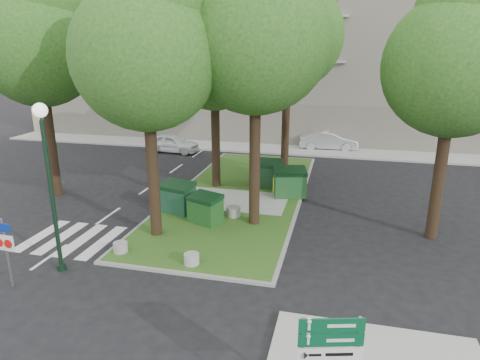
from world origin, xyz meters
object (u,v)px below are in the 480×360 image
(tree_median_near_right, at_px, (259,23))
(tree_street_left, at_px, (40,36))
(bollard_right, at_px, (192,259))
(dumpster_b, at_px, (205,209))
(tree_median_near_left, at_px, (148,42))
(bollard_mid, at_px, (233,212))
(dumpster_a, at_px, (177,197))
(directional_sign, at_px, (329,355))
(dumpster_d, at_px, (290,182))
(car_white, at_px, (173,143))
(dumpster_c, at_px, (266,174))
(street_lamp, at_px, (48,169))
(litter_bin, at_px, (277,185))
(tree_median_mid, at_px, (216,51))
(tree_median_far, at_px, (291,24))
(tree_street_right, at_px, (459,52))
(bollard_left, at_px, (121,247))
(car_silver, at_px, (329,140))
(traffic_sign_pole, at_px, (5,244))

(tree_median_near_right, bearing_deg, tree_street_left, 171.87)
(bollard_right, bearing_deg, dumpster_b, 100.76)
(tree_median_near_left, bearing_deg, tree_street_left, 153.43)
(bollard_mid, bearing_deg, dumpster_a, -179.49)
(dumpster_b, xyz_separation_m, bollard_mid, (0.97, 0.91, -0.38))
(tree_street_left, bearing_deg, tree_median_near_right, -8.13)
(directional_sign, bearing_deg, dumpster_d, 84.96)
(car_white, bearing_deg, dumpster_d, -125.51)
(dumpster_c, relative_size, street_lamp, 0.28)
(tree_median_near_right, distance_m, litter_bin, 8.49)
(tree_median_mid, distance_m, street_lamp, 10.69)
(tree_median_far, height_order, litter_bin, tree_median_far)
(tree_median_mid, bearing_deg, tree_street_left, -158.20)
(tree_street_left, xyz_separation_m, dumpster_d, (11.41, 2.19, -6.84))
(tree_street_right, xyz_separation_m, bollard_left, (-11.19, -4.31, -6.68))
(tree_median_near_left, bearing_deg, dumpster_d, 52.22)
(bollard_left, bearing_deg, dumpster_b, 57.81)
(dumpster_a, xyz_separation_m, bollard_mid, (2.57, 0.02, -0.44))
(tree_median_mid, bearing_deg, dumpster_d, -11.69)
(dumpster_a, distance_m, bollard_left, 4.29)
(tree_street_right, distance_m, dumpster_a, 12.36)
(bollard_right, height_order, directional_sign, directional_sign)
(tree_median_near_right, xyz_separation_m, tree_median_far, (0.20, 7.50, 0.33))
(car_silver, bearing_deg, dumpster_d, 169.71)
(tree_median_far, bearing_deg, bollard_mid, -100.54)
(tree_street_left, relative_size, dumpster_a, 6.55)
(bollard_left, height_order, car_white, car_white)
(tree_street_right, relative_size, street_lamp, 1.81)
(bollard_left, bearing_deg, bollard_mid, 54.14)
(dumpster_a, relative_size, bollard_right, 3.24)
(tree_street_left, xyz_separation_m, car_silver, (12.81, 13.44, -6.96))
(bollard_mid, xyz_separation_m, street_lamp, (-4.48, -5.71, 3.17))
(dumpster_d, distance_m, bollard_left, 9.09)
(traffic_sign_pole, bearing_deg, directional_sign, -14.58)
(dumpster_a, bearing_deg, tree_street_right, 14.91)
(dumpster_a, bearing_deg, traffic_sign_pole, -96.94)
(tree_median_near_left, xyz_separation_m, tree_street_right, (10.50, 2.50, -0.33))
(dumpster_a, bearing_deg, car_white, 127.81)
(tree_median_mid, relative_size, tree_street_left, 0.91)
(bollard_right, bearing_deg, tree_median_near_right, 70.95)
(litter_bin, bearing_deg, bollard_left, -119.47)
(tree_street_right, distance_m, bollard_mid, 10.49)
(tree_median_mid, bearing_deg, tree_street_right, -21.80)
(dumpster_d, bearing_deg, street_lamp, -140.49)
(dumpster_c, relative_size, car_silver, 0.38)
(dumpster_d, relative_size, bollard_mid, 2.98)
(directional_sign, height_order, car_white, directional_sign)
(bollard_mid, xyz_separation_m, car_white, (-7.36, 11.08, 0.32))
(tree_median_mid, height_order, car_silver, tree_median_mid)
(bollard_mid, bearing_deg, tree_street_left, 173.56)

